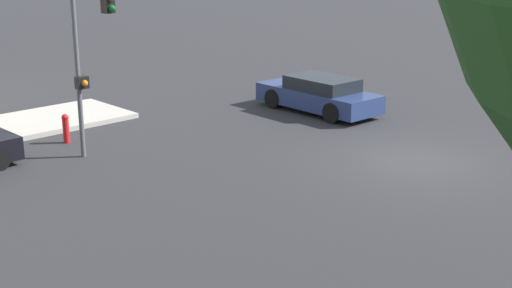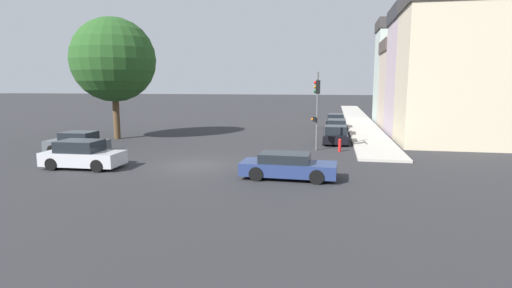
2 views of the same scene
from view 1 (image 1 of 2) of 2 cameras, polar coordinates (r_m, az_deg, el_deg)
The scene contains 4 objects.
ground_plane at distance 20.90m, azimuth 12.56°, elevation -1.33°, with size 300.00×300.00×0.00m, color #28282B.
traffic_signal at distance 20.88m, azimuth -12.96°, elevation 8.71°, with size 0.63×2.47×5.56m.
crossing_car_2 at distance 26.00m, azimuth 5.05°, elevation 3.96°, with size 4.81×2.04×1.30m.
fire_hydrant at distance 22.80m, azimuth -14.97°, elevation 1.28°, with size 0.22×0.22×0.92m.
Camera 1 is at (-10.99, 16.64, 6.26)m, focal length 50.00 mm.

